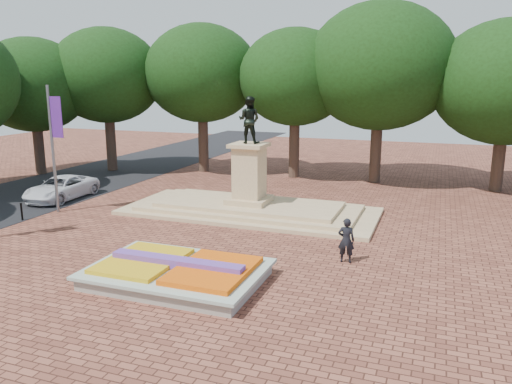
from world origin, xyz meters
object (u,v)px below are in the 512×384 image
Objects in this scene: flower_bed at (178,272)px; monument at (249,198)px; van at (61,188)px; pedestrian at (346,240)px.

monument is (-1.03, 10.00, 0.50)m from flower_bed.
van reaches higher than flower_bed.
pedestrian reaches higher than van.
flower_bed is 3.39× the size of pedestrian.
pedestrian is at bearing -16.22° from van.
flower_bed is at bearing -84.13° from monument.
van is at bearing -175.44° from monument.
flower_bed is 15.97m from van.
monument reaches higher than pedestrian.
van is 19.20m from pedestrian.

